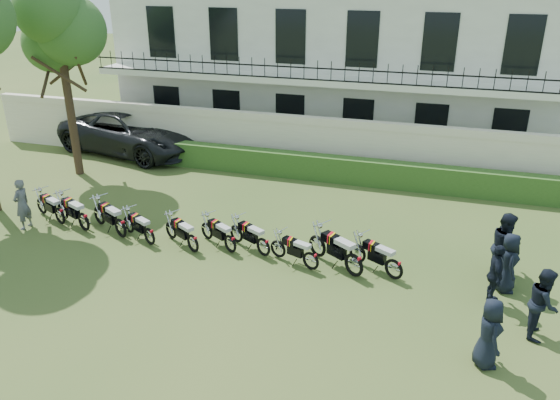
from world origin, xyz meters
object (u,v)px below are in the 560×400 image
at_px(motorcycle_0, 59,212).
at_px(officer_2, 495,275).
at_px(motorcycle_5, 230,240).
at_px(officer_4, 505,247).
at_px(motorcycle_6, 263,243).
at_px(officer_3, 508,263).
at_px(motorcycle_9, 394,264).
at_px(motorcycle_7, 311,257).
at_px(motorcycle_2, 120,224).
at_px(motorcycle_3, 149,232).
at_px(officer_1, 543,303).
at_px(motorcycle_1, 83,217).
at_px(tree_west_near, 58,23).
at_px(motorcycle_8, 354,260).
at_px(officer_5, 502,244).
at_px(officer_0, 489,333).
at_px(motorcycle_4, 193,239).
at_px(inspector, 22,204).
at_px(suv, 132,132).

height_order(motorcycle_0, officer_2, officer_2).
xyz_separation_m(motorcycle_5, officer_4, (7.52, 0.81, 0.53)).
relative_size(motorcycle_6, officer_3, 0.98).
bearing_deg(motorcycle_9, motorcycle_7, 123.82).
relative_size(motorcycle_2, motorcycle_3, 1.14).
bearing_deg(motorcycle_9, officer_1, -83.81).
distance_m(motorcycle_1, motorcycle_5, 4.98).
bearing_deg(tree_west_near, officer_2, -17.77).
height_order(motorcycle_3, motorcycle_9, motorcycle_9).
height_order(motorcycle_9, officer_3, officer_3).
height_order(motorcycle_1, officer_3, officer_3).
distance_m(motorcycle_0, motorcycle_5, 6.03).
bearing_deg(motorcycle_0, officer_3, -65.49).
bearing_deg(officer_2, motorcycle_1, 82.05).
height_order(motorcycle_8, officer_5, officer_5).
bearing_deg(motorcycle_6, motorcycle_0, 117.72).
distance_m(motorcycle_2, motorcycle_6, 4.61).
distance_m(officer_0, officer_2, 2.49).
bearing_deg(motorcycle_8, officer_1, -73.04).
xyz_separation_m(officer_4, officer_5, (-0.04, 0.37, -0.11)).
height_order(motorcycle_0, officer_1, officer_1).
bearing_deg(officer_3, motorcycle_0, 83.68).
relative_size(officer_3, officer_4, 0.84).
bearing_deg(motorcycle_2, motorcycle_4, -66.96).
distance_m(motorcycle_6, officer_2, 6.27).
height_order(tree_west_near, officer_0, tree_west_near).
distance_m(motorcycle_4, motorcycle_6, 2.09).
bearing_deg(inspector, motorcycle_6, 95.03).
distance_m(motorcycle_0, officer_2, 13.28).
relative_size(officer_2, officer_5, 0.96).
xyz_separation_m(motorcycle_7, motorcycle_8, (1.20, 0.00, 0.10)).
distance_m(motorcycle_0, motorcycle_4, 4.99).
relative_size(motorcycle_0, motorcycle_4, 1.08).
xyz_separation_m(motorcycle_7, officer_3, (5.07, 0.50, 0.39)).
height_order(motorcycle_1, motorcycle_4, motorcycle_1).
bearing_deg(officer_3, motorcycle_6, 84.64).
distance_m(inspector, officer_4, 14.51).
xyz_separation_m(motorcycle_7, motorcycle_9, (2.25, 0.17, 0.04)).
xyz_separation_m(inspector, officer_4, (14.46, 1.19, 0.13)).
bearing_deg(motorcycle_2, officer_3, -60.59).
distance_m(motorcycle_2, motorcycle_8, 7.31).
bearing_deg(motorcycle_6, motorcycle_3, 124.06).
distance_m(motorcycle_0, motorcycle_1, 1.07).
distance_m(tree_west_near, officer_2, 17.15).
bearing_deg(motorcycle_8, motorcycle_3, 122.92).
relative_size(motorcycle_1, motorcycle_9, 1.10).
bearing_deg(motorcycle_8, officer_5, -35.80).
distance_m(motorcycle_1, suv, 8.11).
relative_size(motorcycle_9, officer_5, 0.97).
distance_m(motorcycle_8, officer_4, 3.99).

